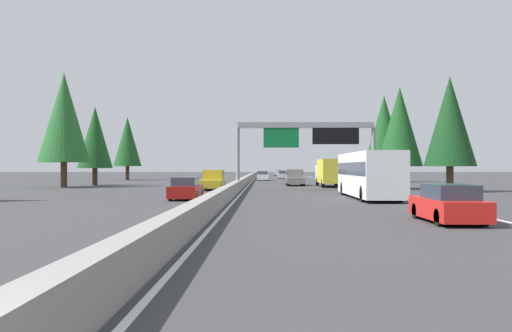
{
  "coord_description": "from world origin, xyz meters",
  "views": [
    {
      "loc": [
        -2.48,
        -2.14,
        2.13
      ],
      "look_at": [
        46.88,
        -1.33,
        2.22
      ],
      "focal_mm": 36.6,
      "sensor_mm": 36.0,
      "label": 1
    }
  ],
  "objects_px": {
    "pickup_mid_right": "(295,177)",
    "sedan_far_center": "(283,175)",
    "conifer_right_near": "(450,122)",
    "conifer_right_far": "(384,129)",
    "conifer_left_near": "(64,118)",
    "conifer_left_far": "(127,142)",
    "box_truck_distant_a": "(330,172)",
    "oncoming_near": "(186,189)",
    "minivan_far_left": "(278,172)",
    "sign_gantry_overhead": "(308,136)",
    "bus_mid_left": "(368,173)",
    "oncoming_far": "(213,180)",
    "conifer_left_mid": "(95,137)",
    "sedan_distant_b": "(448,205)",
    "conifer_right_mid": "(400,127)",
    "sedan_mid_center": "(263,176)"
  },
  "relations": [
    {
      "from": "oncoming_far",
      "to": "conifer_left_near",
      "type": "height_order",
      "value": "conifer_left_near"
    },
    {
      "from": "sign_gantry_overhead",
      "to": "conifer_right_near",
      "type": "distance_m",
      "value": 12.32
    },
    {
      "from": "conifer_right_near",
      "to": "conifer_left_mid",
      "type": "relative_size",
      "value": 1.09
    },
    {
      "from": "minivan_far_left",
      "to": "oncoming_far",
      "type": "xyz_separation_m",
      "value": [
        -78.94,
        8.18,
        -0.04
      ]
    },
    {
      "from": "sedan_mid_center",
      "to": "conifer_left_far",
      "type": "bearing_deg",
      "value": 84.95
    },
    {
      "from": "sedan_distant_b",
      "to": "minivan_far_left",
      "type": "height_order",
      "value": "minivan_far_left"
    },
    {
      "from": "bus_mid_left",
      "to": "conifer_right_near",
      "type": "distance_m",
      "value": 13.7
    },
    {
      "from": "sedan_far_center",
      "to": "oncoming_near",
      "type": "relative_size",
      "value": 1.0
    },
    {
      "from": "sedan_far_center",
      "to": "bus_mid_left",
      "type": "bearing_deg",
      "value": -176.38
    },
    {
      "from": "conifer_left_far",
      "to": "conifer_left_mid",
      "type": "bearing_deg",
      "value": -173.51
    },
    {
      "from": "bus_mid_left",
      "to": "sedan_far_center",
      "type": "distance_m",
      "value": 59.42
    },
    {
      "from": "oncoming_far",
      "to": "conifer_right_far",
      "type": "distance_m",
      "value": 34.62
    },
    {
      "from": "conifer_left_near",
      "to": "minivan_far_left",
      "type": "bearing_deg",
      "value": -18.37
    },
    {
      "from": "conifer_right_near",
      "to": "sedan_far_center",
      "type": "bearing_deg",
      "value": 14.24
    },
    {
      "from": "box_truck_distant_a",
      "to": "conifer_left_mid",
      "type": "xyz_separation_m",
      "value": [
        3.44,
        26.63,
        3.92
      ]
    },
    {
      "from": "conifer_right_near",
      "to": "conifer_left_far",
      "type": "height_order",
      "value": "conifer_left_far"
    },
    {
      "from": "sedan_far_center",
      "to": "conifer_right_far",
      "type": "relative_size",
      "value": 0.36
    },
    {
      "from": "conifer_right_near",
      "to": "conifer_left_far",
      "type": "distance_m",
      "value": 55.11
    },
    {
      "from": "sedan_mid_center",
      "to": "conifer_left_far",
      "type": "relative_size",
      "value": 0.43
    },
    {
      "from": "minivan_far_left",
      "to": "conifer_right_far",
      "type": "xyz_separation_m",
      "value": [
        -52.91,
        -13.68,
        6.55
      ]
    },
    {
      "from": "pickup_mid_right",
      "to": "minivan_far_left",
      "type": "distance_m",
      "value": 67.26
    },
    {
      "from": "pickup_mid_right",
      "to": "conifer_right_near",
      "type": "height_order",
      "value": "conifer_right_near"
    },
    {
      "from": "sedan_distant_b",
      "to": "sedan_far_center",
      "type": "bearing_deg",
      "value": 2.86
    },
    {
      "from": "conifer_left_near",
      "to": "conifer_left_far",
      "type": "height_order",
      "value": "conifer_left_near"
    },
    {
      "from": "minivan_far_left",
      "to": "oncoming_far",
      "type": "relative_size",
      "value": 0.89
    },
    {
      "from": "sedan_mid_center",
      "to": "conifer_right_near",
      "type": "relative_size",
      "value": 0.44
    },
    {
      "from": "conifer_right_mid",
      "to": "conifer_right_near",
      "type": "bearing_deg",
      "value": -153.78
    },
    {
      "from": "conifer_right_far",
      "to": "sedan_mid_center",
      "type": "bearing_deg",
      "value": 64.55
    },
    {
      "from": "minivan_far_left",
      "to": "conifer_left_far",
      "type": "bearing_deg",
      "value": 148.91
    },
    {
      "from": "conifer_right_near",
      "to": "minivan_far_left",
      "type": "bearing_deg",
      "value": 8.72
    },
    {
      "from": "sedan_distant_b",
      "to": "pickup_mid_right",
      "type": "bearing_deg",
      "value": 5.1
    },
    {
      "from": "sedan_distant_b",
      "to": "sedan_far_center",
      "type": "distance_m",
      "value": 74.92
    },
    {
      "from": "conifer_left_near",
      "to": "conifer_right_mid",
      "type": "bearing_deg",
      "value": -95.41
    },
    {
      "from": "bus_mid_left",
      "to": "sedan_far_center",
      "type": "relative_size",
      "value": 2.61
    },
    {
      "from": "pickup_mid_right",
      "to": "sedan_far_center",
      "type": "distance_m",
      "value": 34.81
    },
    {
      "from": "sign_gantry_overhead",
      "to": "conifer_left_far",
      "type": "distance_m",
      "value": 45.71
    },
    {
      "from": "conifer_left_near",
      "to": "conifer_left_far",
      "type": "relative_size",
      "value": 1.16
    },
    {
      "from": "oncoming_near",
      "to": "conifer_right_far",
      "type": "distance_m",
      "value": 46.6
    },
    {
      "from": "conifer_right_near",
      "to": "box_truck_distant_a",
      "type": "bearing_deg",
      "value": 38.64
    },
    {
      "from": "conifer_right_mid",
      "to": "conifer_right_far",
      "type": "distance_m",
      "value": 23.99
    },
    {
      "from": "oncoming_near",
      "to": "conifer_left_near",
      "type": "height_order",
      "value": "conifer_left_near"
    },
    {
      "from": "conifer_left_mid",
      "to": "conifer_right_mid",
      "type": "bearing_deg",
      "value": -105.14
    },
    {
      "from": "oncoming_far",
      "to": "conifer_left_mid",
      "type": "height_order",
      "value": "conifer_left_mid"
    },
    {
      "from": "box_truck_distant_a",
      "to": "oncoming_near",
      "type": "xyz_separation_m",
      "value": [
        -22.19,
        12.23,
        -0.93
      ]
    },
    {
      "from": "sedan_distant_b",
      "to": "conifer_right_near",
      "type": "height_order",
      "value": "conifer_right_near"
    },
    {
      "from": "sign_gantry_overhead",
      "to": "box_truck_distant_a",
      "type": "relative_size",
      "value": 1.49
    },
    {
      "from": "oncoming_far",
      "to": "sedan_far_center",
      "type": "bearing_deg",
      "value": 170.05
    },
    {
      "from": "oncoming_near",
      "to": "conifer_left_far",
      "type": "xyz_separation_m",
      "value": [
        50.6,
        17.25,
        5.58
      ]
    },
    {
      "from": "bus_mid_left",
      "to": "box_truck_distant_a",
      "type": "xyz_separation_m",
      "value": [
        20.62,
        0.01,
        -0.11
      ]
    },
    {
      "from": "sedan_far_center",
      "to": "conifer_right_near",
      "type": "bearing_deg",
      "value": -165.76
    }
  ]
}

